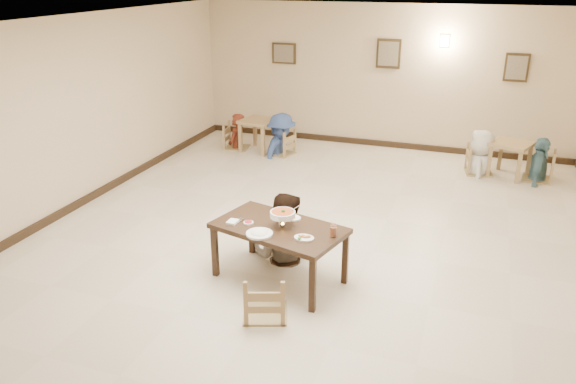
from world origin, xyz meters
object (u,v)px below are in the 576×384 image
at_px(bg_chair_lr, 281,131).
at_px(bg_chair_rl, 482,147).
at_px(curry_warmer, 283,214).
at_px(bg_diner_b, 281,114).
at_px(bg_diner_d, 544,138).
at_px(main_diner, 283,194).
at_px(bg_diner_c, 484,130).
at_px(drink_glass, 333,231).
at_px(main_table, 279,232).
at_px(bg_table_left, 259,126).
at_px(bg_chair_rr, 541,152).
at_px(bg_chair_ll, 236,125).
at_px(chair_near, 265,275).
at_px(bg_diner_a, 236,114).
at_px(chair_far, 287,224).
at_px(bg_table_right, 511,149).

bearing_deg(bg_chair_lr, bg_chair_rl, 106.38).
relative_size(curry_warmer, bg_chair_lr, 0.34).
height_order(bg_diner_b, bg_diner_d, bg_diner_b).
xyz_separation_m(main_diner, bg_diner_c, (2.38, 4.37, -0.07)).
bearing_deg(drink_glass, bg_chair_lr, 116.57).
xyz_separation_m(main_table, curry_warmer, (0.05, 0.00, 0.24)).
bearing_deg(curry_warmer, bg_diner_c, 66.26).
distance_m(main_table, bg_table_left, 5.38).
relative_size(bg_chair_lr, bg_chair_rr, 0.94).
relative_size(curry_warmer, bg_chair_ll, 0.33).
xyz_separation_m(main_table, bg_chair_lr, (-1.74, 4.81, -0.15)).
relative_size(main_table, chair_near, 1.68).
distance_m(chair_near, bg_chair_lr, 5.90).
bearing_deg(bg_diner_b, main_diner, -152.41).
xyz_separation_m(main_table, bg_chair_rl, (2.23, 4.96, -0.14)).
relative_size(main_diner, bg_chair_ll, 1.75).
xyz_separation_m(main_table, chair_near, (0.12, -0.79, -0.14)).
xyz_separation_m(chair_near, bg_chair_lr, (-1.86, 5.60, -0.01)).
relative_size(main_diner, bg_diner_a, 1.19).
bearing_deg(curry_warmer, main_diner, 109.14).
relative_size(chair_near, bg_chair_rr, 0.96).
bearing_deg(bg_diner_d, bg_diner_a, 98.15).
bearing_deg(chair_near, bg_chair_ll, -82.93).
height_order(bg_chair_ll, bg_chair_lr, bg_chair_ll).
relative_size(chair_far, main_diner, 0.48).
relative_size(curry_warmer, drink_glass, 2.25).
bearing_deg(bg_table_left, drink_glass, -59.03).
xyz_separation_m(main_diner, bg_diner_d, (3.41, 4.35, -0.11)).
bearing_deg(chair_far, bg_diner_d, 68.04).
relative_size(bg_chair_rl, bg_diner_c, 0.61).
distance_m(chair_near, bg_table_left, 6.14).
xyz_separation_m(bg_chair_lr, bg_diner_d, (5.00, 0.13, 0.30)).
distance_m(chair_far, bg_table_right, 5.15).
bearing_deg(drink_glass, curry_warmer, 174.90).
bearing_deg(drink_glass, bg_diner_d, 62.85).
relative_size(drink_glass, bg_chair_rl, 0.15).
bearing_deg(bg_table_right, main_diner, -123.59).
height_order(main_diner, bg_chair_lr, main_diner).
distance_m(main_table, chair_near, 0.81).
height_order(chair_near, bg_diner_d, bg_diner_d).
bearing_deg(bg_chair_rr, bg_diner_a, -83.43).
distance_m(bg_chair_rl, bg_diner_d, 1.07).
distance_m(bg_chair_rl, bg_chair_rr, 1.03).
height_order(drink_glass, bg_diner_b, bg_diner_b).
xyz_separation_m(chair_near, drink_glass, (0.57, 0.73, 0.29)).
xyz_separation_m(curry_warmer, drink_glass, (0.65, -0.06, -0.09)).
relative_size(bg_diner_b, bg_diner_d, 1.08).
xyz_separation_m(main_diner, bg_table_left, (-2.11, 4.28, -0.36)).
relative_size(curry_warmer, bg_diner_d, 0.21).
distance_m(bg_diner_b, bg_diner_c, 3.97).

